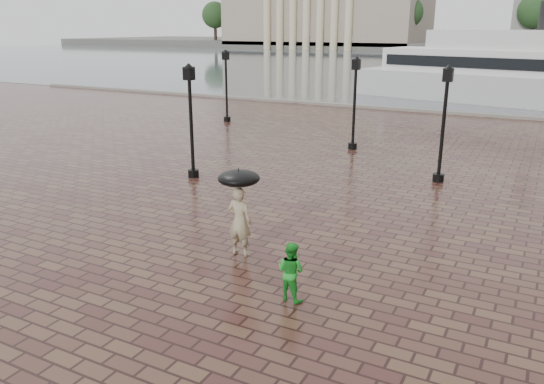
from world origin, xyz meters
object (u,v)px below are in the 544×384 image
at_px(street_lamps, 360,104).
at_px(child_pedestrian, 291,271).
at_px(adult_pedestrian, 240,221).
at_px(ferry_near, 501,73).

xyz_separation_m(street_lamps, child_pedestrian, (3.59, -14.95, -1.64)).
height_order(street_lamps, child_pedestrian, street_lamps).
xyz_separation_m(adult_pedestrian, child_pedestrian, (2.28, -1.59, -0.26)).
xyz_separation_m(street_lamps, ferry_near, (4.21, 22.51, -0.00)).
bearing_deg(street_lamps, ferry_near, 79.41).
distance_m(street_lamps, ferry_near, 22.90).
bearing_deg(child_pedestrian, ferry_near, -81.33).
height_order(street_lamps, ferry_near, ferry_near).
relative_size(adult_pedestrian, ferry_near, 0.08).
bearing_deg(adult_pedestrian, ferry_near, -97.06).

